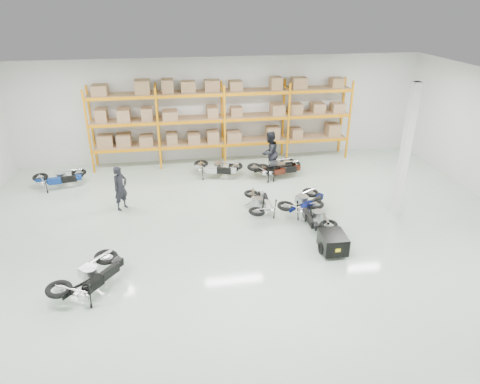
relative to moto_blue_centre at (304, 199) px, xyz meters
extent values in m
plane|color=#B6CBB8|center=(-2.08, -1.08, -0.53)|extent=(18.00, 18.00, 0.00)
plane|color=white|center=(-2.08, -1.08, 3.97)|extent=(18.00, 18.00, 0.00)
plane|color=silver|center=(-2.08, 5.92, 1.72)|extent=(18.00, 0.00, 18.00)
plane|color=silver|center=(-2.08, -8.08, 1.72)|extent=(18.00, 0.00, 18.00)
cube|color=orange|center=(-7.68, 4.92, 1.22)|extent=(0.08, 0.08, 3.50)
cube|color=orange|center=(-7.68, 5.82, 1.22)|extent=(0.08, 0.08, 3.50)
cube|color=orange|center=(-4.88, 4.92, 1.22)|extent=(0.08, 0.08, 3.50)
cube|color=orange|center=(-4.88, 5.82, 1.22)|extent=(0.08, 0.08, 3.50)
cube|color=orange|center=(-2.08, 4.92, 1.22)|extent=(0.08, 0.08, 3.50)
cube|color=orange|center=(-2.08, 5.82, 1.22)|extent=(0.08, 0.08, 3.50)
cube|color=orange|center=(0.72, 4.92, 1.22)|extent=(0.08, 0.08, 3.50)
cube|color=orange|center=(0.72, 5.82, 1.22)|extent=(0.08, 0.08, 3.50)
cube|color=orange|center=(3.52, 4.92, 1.22)|extent=(0.08, 0.08, 3.50)
cube|color=orange|center=(3.52, 5.82, 1.22)|extent=(0.08, 0.08, 3.50)
cube|color=orange|center=(-6.28, 4.92, 0.37)|extent=(2.70, 0.08, 0.12)
cube|color=orange|center=(-6.28, 5.82, 0.37)|extent=(2.70, 0.08, 0.12)
cube|color=#A58155|center=(-6.28, 5.37, 0.44)|extent=(2.68, 0.88, 0.02)
cube|color=#A58155|center=(-6.28, 5.37, 0.67)|extent=(2.40, 0.70, 0.44)
cube|color=orange|center=(-3.48, 4.92, 0.37)|extent=(2.70, 0.08, 0.12)
cube|color=orange|center=(-3.48, 5.82, 0.37)|extent=(2.70, 0.08, 0.12)
cube|color=#A58155|center=(-3.48, 5.37, 0.44)|extent=(2.68, 0.88, 0.02)
cube|color=#A58155|center=(-3.48, 5.37, 0.67)|extent=(2.40, 0.70, 0.44)
cube|color=orange|center=(-0.68, 4.92, 0.37)|extent=(2.70, 0.08, 0.12)
cube|color=orange|center=(-0.68, 5.82, 0.37)|extent=(2.70, 0.08, 0.12)
cube|color=#A58155|center=(-0.68, 5.37, 0.44)|extent=(2.68, 0.88, 0.02)
cube|color=#A58155|center=(-0.68, 5.37, 0.67)|extent=(2.40, 0.70, 0.44)
cube|color=orange|center=(2.12, 4.92, 0.37)|extent=(2.70, 0.08, 0.12)
cube|color=orange|center=(2.12, 5.82, 0.37)|extent=(2.70, 0.08, 0.12)
cube|color=#A58155|center=(2.12, 5.37, 0.44)|extent=(2.68, 0.88, 0.02)
cube|color=#A58155|center=(2.12, 5.37, 0.67)|extent=(2.40, 0.70, 0.44)
cube|color=orange|center=(-6.28, 4.92, 1.47)|extent=(2.70, 0.08, 0.12)
cube|color=orange|center=(-6.28, 5.82, 1.47)|extent=(2.70, 0.08, 0.12)
cube|color=#A58155|center=(-6.28, 5.37, 1.54)|extent=(2.68, 0.88, 0.02)
cube|color=#A58155|center=(-6.28, 5.37, 1.77)|extent=(2.40, 0.70, 0.44)
cube|color=orange|center=(-3.48, 4.92, 1.47)|extent=(2.70, 0.08, 0.12)
cube|color=orange|center=(-3.48, 5.82, 1.47)|extent=(2.70, 0.08, 0.12)
cube|color=#A58155|center=(-3.48, 5.37, 1.54)|extent=(2.68, 0.88, 0.02)
cube|color=#A58155|center=(-3.48, 5.37, 1.77)|extent=(2.40, 0.70, 0.44)
cube|color=orange|center=(-0.68, 4.92, 1.47)|extent=(2.70, 0.08, 0.12)
cube|color=orange|center=(-0.68, 5.82, 1.47)|extent=(2.70, 0.08, 0.12)
cube|color=#A58155|center=(-0.68, 5.37, 1.54)|extent=(2.68, 0.88, 0.02)
cube|color=#A58155|center=(-0.68, 5.37, 1.77)|extent=(2.40, 0.70, 0.44)
cube|color=orange|center=(2.12, 4.92, 1.47)|extent=(2.70, 0.08, 0.12)
cube|color=orange|center=(2.12, 5.82, 1.47)|extent=(2.70, 0.08, 0.12)
cube|color=#A58155|center=(2.12, 5.37, 1.54)|extent=(2.68, 0.88, 0.02)
cube|color=#A58155|center=(2.12, 5.37, 1.77)|extent=(2.40, 0.70, 0.44)
cube|color=orange|center=(-6.28, 4.92, 2.57)|extent=(2.70, 0.08, 0.12)
cube|color=orange|center=(-6.28, 5.82, 2.57)|extent=(2.70, 0.08, 0.12)
cube|color=#A58155|center=(-6.28, 5.37, 2.64)|extent=(2.68, 0.88, 0.02)
cube|color=#A58155|center=(-6.28, 5.37, 2.87)|extent=(2.40, 0.70, 0.44)
cube|color=orange|center=(-3.48, 4.92, 2.57)|extent=(2.70, 0.08, 0.12)
cube|color=orange|center=(-3.48, 5.82, 2.57)|extent=(2.70, 0.08, 0.12)
cube|color=#A58155|center=(-3.48, 5.37, 2.64)|extent=(2.68, 0.88, 0.02)
cube|color=#A58155|center=(-3.48, 5.37, 2.87)|extent=(2.40, 0.70, 0.44)
cube|color=orange|center=(-0.68, 4.92, 2.57)|extent=(2.70, 0.08, 0.12)
cube|color=orange|center=(-0.68, 5.82, 2.57)|extent=(2.70, 0.08, 0.12)
cube|color=#A58155|center=(-0.68, 5.37, 2.64)|extent=(2.68, 0.88, 0.02)
cube|color=#A58155|center=(-0.68, 5.37, 2.87)|extent=(2.40, 0.70, 0.44)
cube|color=orange|center=(2.12, 4.92, 2.57)|extent=(2.70, 0.08, 0.12)
cube|color=orange|center=(2.12, 5.82, 2.57)|extent=(2.70, 0.08, 0.12)
cube|color=#A58155|center=(2.12, 5.37, 2.64)|extent=(2.68, 0.88, 0.02)
cube|color=#A58155|center=(2.12, 5.37, 2.87)|extent=(2.40, 0.70, 0.44)
cube|color=white|center=(3.12, -0.58, 1.72)|extent=(0.25, 0.25, 4.50)
cube|color=black|center=(0.10, -2.60, -0.16)|extent=(0.73, 0.91, 0.51)
cube|color=yellow|center=(0.10, -3.05, -0.16)|extent=(0.15, 0.02, 0.10)
torus|color=black|center=(-0.26, -2.60, -0.34)|extent=(0.07, 0.35, 0.35)
torus|color=black|center=(0.45, -2.60, -0.34)|extent=(0.07, 0.35, 0.35)
cylinder|color=black|center=(0.10, -1.99, -0.11)|extent=(0.06, 0.84, 0.04)
imported|color=black|center=(-6.21, 1.30, 0.26)|extent=(0.67, 0.68, 1.58)
imported|color=black|center=(-0.38, 3.70, 0.37)|extent=(1.11, 1.09, 1.81)
camera|label=1|loc=(-4.26, -12.64, 6.41)|focal=32.00mm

